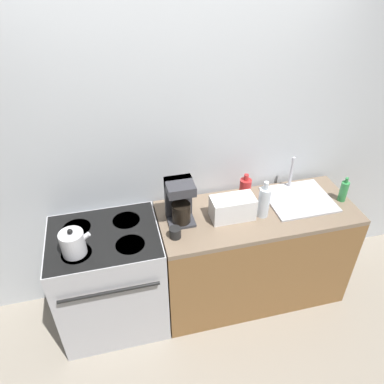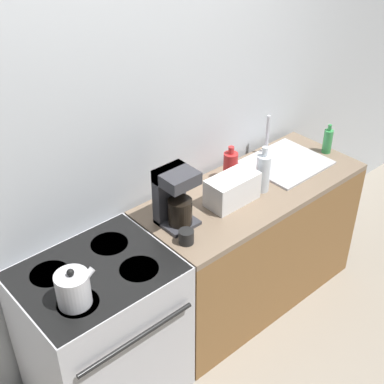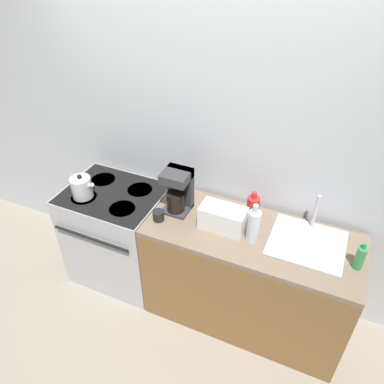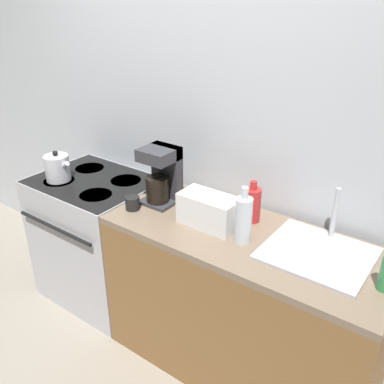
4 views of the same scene
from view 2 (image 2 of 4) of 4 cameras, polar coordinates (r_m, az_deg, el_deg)
The scene contains 12 objects.
ground_plane at distance 3.44m, azimuth 3.23°, elevation -17.59°, with size 12.00×12.00×0.00m, color gray.
wall_back at distance 3.00m, azimuth -5.06°, elevation 6.17°, with size 8.00×0.05×2.60m.
stove at distance 3.01m, azimuth -9.48°, elevation -14.50°, with size 0.78×0.66×0.90m.
counter_block at distance 3.55m, azimuth 6.18°, elevation -5.51°, with size 1.50×0.62×0.90m.
kettle at distance 2.50m, azimuth -12.53°, elevation -10.05°, with size 0.20×0.16×0.20m.
toaster at distance 3.09m, azimuth 4.31°, elevation 0.30°, with size 0.32×0.16×0.17m.
coffee_maker at distance 2.87m, azimuth -1.86°, elevation -0.45°, with size 0.19×0.19×0.34m.
sink_tray at distance 3.54m, azimuth 9.91°, elevation 3.25°, with size 0.49×0.44×0.28m.
bottle_red at distance 3.28m, azimuth 4.12°, elevation 2.77°, with size 0.09×0.09×0.23m.
bottle_clear at distance 3.19m, azimuth 7.59°, elevation 2.08°, with size 0.08×0.08×0.29m.
bottle_green at distance 3.70m, azimuth 14.27°, elevation 5.31°, with size 0.06×0.06×0.21m.
cup_black at distance 2.80m, azimuth -0.62°, elevation -4.79°, with size 0.08×0.08×0.08m.
Camera 2 is at (-1.55, -1.48, 2.69)m, focal length 50.00 mm.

